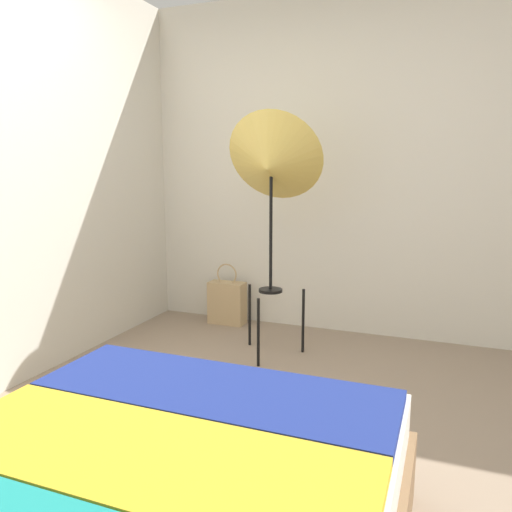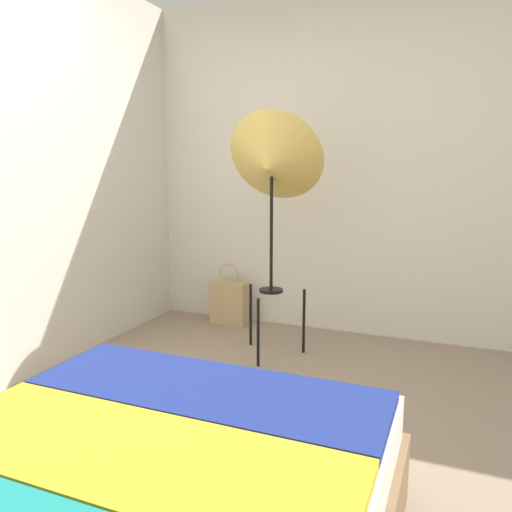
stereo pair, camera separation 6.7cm
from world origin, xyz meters
TOP-DOWN VIEW (x-y plane):
  - ground_plane at (0.00, 0.00)m, footprint 14.00×14.00m
  - wall_back at (0.00, 2.11)m, footprint 8.00×0.05m
  - wall_side_left at (-1.44, 1.00)m, footprint 0.05×8.00m
  - photo_umbrella at (-0.17, 1.39)m, footprint 0.66×0.49m
  - tote_bag at (-0.75, 1.93)m, footprint 0.30×0.14m

SIDE VIEW (x-z plane):
  - ground_plane at x=0.00m, z-range 0.00..0.00m
  - tote_bag at x=-0.75m, z-range -0.07..0.44m
  - wall_back at x=0.00m, z-range 0.00..2.60m
  - wall_side_left at x=-1.44m, z-range 0.00..2.60m
  - photo_umbrella at x=-0.17m, z-range 0.48..2.14m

